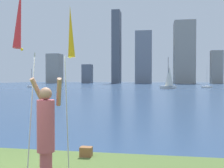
# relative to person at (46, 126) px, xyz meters

# --- Properties ---
(ground) EXTENTS (120.00, 138.00, 0.12)m
(ground) POSITION_rel_person_xyz_m (-0.58, 50.48, -1.06)
(ground) COLOR #4C662D
(person) EXTENTS (0.75, 0.55, 2.04)m
(person) POSITION_rel_person_xyz_m (0.00, 0.00, 0.00)
(person) COLOR #B24C59
(person) RESTS_ON ground
(kite_flag_left) EXTENTS (0.16, 0.88, 3.92)m
(kite_flag_left) POSITION_rel_person_xyz_m (-0.41, -0.32, 2.18)
(kite_flag_left) COLOR #B2B2B7
(kite_flag_left) RESTS_ON ground
(kite_flag_right) EXTENTS (0.16, 0.55, 3.64)m
(kite_flag_right) POSITION_rel_person_xyz_m (0.41, 0.43, 1.98)
(kite_flag_right) COLOR #B2B2B7
(kite_flag_right) RESTS_ON ground
(bag) EXTENTS (0.31, 0.21, 0.25)m
(bag) POSITION_rel_person_xyz_m (0.53, 1.29, -0.88)
(bag) COLOR brown
(bag) RESTS_ON ground
(sailboat_1) EXTENTS (2.37, 2.40, 4.05)m
(sailboat_1) POSITION_rel_person_xyz_m (12.68, 50.53, -0.77)
(sailboat_1) COLOR silver
(sailboat_1) RESTS_ON ground
(sailboat_4) EXTENTS (3.14, 2.69, 5.91)m
(sailboat_4) POSITION_rel_person_xyz_m (4.86, 44.93, 1.06)
(sailboat_4) COLOR silver
(sailboat_4) RESTS_ON ground
(sailboat_5) EXTENTS (1.18, 2.07, 3.99)m
(sailboat_5) POSITION_rel_person_xyz_m (-23.95, 47.94, -0.75)
(sailboat_5) COLOR white
(sailboat_5) RESTS_ON ground
(skyline_tower_0) EXTENTS (5.22, 5.55, 11.46)m
(skyline_tower_0) POSITION_rel_person_xyz_m (-36.76, 93.72, 4.73)
(skyline_tower_0) COLOR gray
(skyline_tower_0) RESTS_ON ground
(skyline_tower_1) EXTENTS (3.71, 4.06, 7.36)m
(skyline_tower_1) POSITION_rel_person_xyz_m (-24.15, 96.15, 2.68)
(skyline_tower_1) COLOR slate
(skyline_tower_1) RESTS_ON ground
(skyline_tower_2) EXTENTS (3.05, 6.23, 27.73)m
(skyline_tower_2) POSITION_rel_person_xyz_m (-12.42, 95.73, 12.87)
(skyline_tower_2) COLOR #565B66
(skyline_tower_2) RESTS_ON ground
(skyline_tower_3) EXTENTS (6.26, 4.57, 19.87)m
(skyline_tower_3) POSITION_rel_person_xyz_m (-2.06, 96.34, 8.94)
(skyline_tower_3) COLOR gray
(skyline_tower_3) RESTS_ON ground
(skyline_tower_4) EXTENTS (7.38, 7.25, 22.62)m
(skyline_tower_4) POSITION_rel_person_xyz_m (12.78, 94.22, 10.31)
(skyline_tower_4) COLOR gray
(skyline_tower_4) RESTS_ON ground
(skyline_tower_5) EXTENTS (4.12, 3.26, 12.05)m
(skyline_tower_5) POSITION_rel_person_xyz_m (24.52, 96.18, 5.03)
(skyline_tower_5) COLOR gray
(skyline_tower_5) RESTS_ON ground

